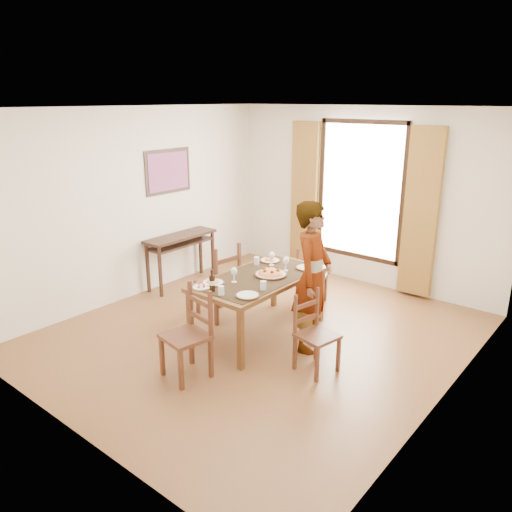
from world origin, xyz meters
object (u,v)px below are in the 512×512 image
Objects in this scene: pasta_platter at (271,272)px; dining_table at (260,282)px; console_table at (181,242)px; man at (313,277)px.

dining_table is at bearing -130.08° from pasta_platter.
dining_table is at bearing -15.94° from console_table.
pasta_platter is at bearing -12.61° from console_table.
pasta_platter is at bearing 76.12° from man.
console_table reaches higher than dining_table.
man is at bearing -9.73° from console_table.
console_table is at bearing 164.06° from dining_table.
man is 4.35× the size of pasta_platter.
man is (2.69, -0.46, 0.19)m from console_table.
pasta_platter is (2.11, -0.47, 0.12)m from console_table.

